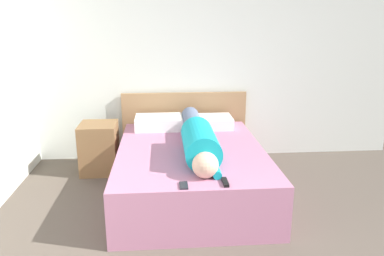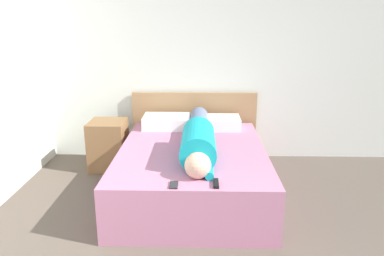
{
  "view_description": "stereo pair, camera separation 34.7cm",
  "coord_description": "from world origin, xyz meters",
  "px_view_note": "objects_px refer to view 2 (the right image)",
  "views": [
    {
      "loc": [
        -0.41,
        -1.18,
        1.7
      ],
      "look_at": [
        -0.14,
        2.15,
        0.73
      ],
      "focal_mm": 35.0,
      "sensor_mm": 36.0,
      "label": 1
    },
    {
      "loc": [
        -0.06,
        -1.19,
        1.7
      ],
      "look_at": [
        -0.14,
        2.15,
        0.73
      ],
      "focal_mm": 35.0,
      "sensor_mm": 36.0,
      "label": 2
    }
  ],
  "objects_px": {
    "tv_remote": "(216,183)",
    "pillow_near_headboard": "(167,122)",
    "bed": "(192,171)",
    "cell_phone": "(174,185)",
    "person_lying": "(199,138)",
    "nightstand": "(108,145)",
    "pillow_second": "(218,123)"
  },
  "relations": [
    {
      "from": "tv_remote",
      "to": "person_lying",
      "type": "bearing_deg",
      "value": 100.38
    },
    {
      "from": "nightstand",
      "to": "cell_phone",
      "type": "distance_m",
      "value": 1.77
    },
    {
      "from": "person_lying",
      "to": "pillow_second",
      "type": "bearing_deg",
      "value": 75.08
    },
    {
      "from": "pillow_second",
      "to": "tv_remote",
      "type": "relative_size",
      "value": 3.43
    },
    {
      "from": "person_lying",
      "to": "pillow_second",
      "type": "height_order",
      "value": "person_lying"
    },
    {
      "from": "pillow_second",
      "to": "nightstand",
      "type": "bearing_deg",
      "value": -176.31
    },
    {
      "from": "bed",
      "to": "nightstand",
      "type": "distance_m",
      "value": 1.2
    },
    {
      "from": "pillow_second",
      "to": "cell_phone",
      "type": "height_order",
      "value": "pillow_second"
    },
    {
      "from": "nightstand",
      "to": "pillow_near_headboard",
      "type": "height_order",
      "value": "pillow_near_headboard"
    },
    {
      "from": "bed",
      "to": "tv_remote",
      "type": "bearing_deg",
      "value": -76.66
    },
    {
      "from": "pillow_near_headboard",
      "to": "pillow_second",
      "type": "bearing_deg",
      "value": 0.0
    },
    {
      "from": "pillow_second",
      "to": "bed",
      "type": "bearing_deg",
      "value": -110.78
    },
    {
      "from": "nightstand",
      "to": "pillow_second",
      "type": "distance_m",
      "value": 1.31
    },
    {
      "from": "pillow_second",
      "to": "cell_phone",
      "type": "xyz_separation_m",
      "value": [
        -0.4,
        -1.61,
        -0.06
      ]
    },
    {
      "from": "bed",
      "to": "tv_remote",
      "type": "relative_size",
      "value": 12.81
    },
    {
      "from": "person_lying",
      "to": "tv_remote",
      "type": "relative_size",
      "value": 11.58
    },
    {
      "from": "pillow_second",
      "to": "pillow_near_headboard",
      "type": "bearing_deg",
      "value": 180.0
    },
    {
      "from": "bed",
      "to": "cell_phone",
      "type": "relative_size",
      "value": 14.79
    },
    {
      "from": "pillow_near_headboard",
      "to": "person_lying",
      "type": "bearing_deg",
      "value": -65.33
    },
    {
      "from": "cell_phone",
      "to": "pillow_near_headboard",
      "type": "bearing_deg",
      "value": 96.91
    },
    {
      "from": "bed",
      "to": "cell_phone",
      "type": "height_order",
      "value": "cell_phone"
    },
    {
      "from": "pillow_near_headboard",
      "to": "cell_phone",
      "type": "height_order",
      "value": "pillow_near_headboard"
    },
    {
      "from": "tv_remote",
      "to": "pillow_near_headboard",
      "type": "bearing_deg",
      "value": 108.07
    },
    {
      "from": "bed",
      "to": "person_lying",
      "type": "height_order",
      "value": "person_lying"
    },
    {
      "from": "pillow_near_headboard",
      "to": "cell_phone",
      "type": "relative_size",
      "value": 4.17
    },
    {
      "from": "tv_remote",
      "to": "cell_phone",
      "type": "xyz_separation_m",
      "value": [
        -0.32,
        -0.02,
        -0.01
      ]
    },
    {
      "from": "nightstand",
      "to": "person_lying",
      "type": "xyz_separation_m",
      "value": [
        1.07,
        -0.74,
        0.33
      ]
    },
    {
      "from": "bed",
      "to": "tv_remote",
      "type": "height_order",
      "value": "tv_remote"
    },
    {
      "from": "person_lying",
      "to": "cell_phone",
      "type": "height_order",
      "value": "person_lying"
    },
    {
      "from": "person_lying",
      "to": "bed",
      "type": "bearing_deg",
      "value": 126.16
    },
    {
      "from": "bed",
      "to": "cell_phone",
      "type": "xyz_separation_m",
      "value": [
        -0.12,
        -0.87,
        0.25
      ]
    },
    {
      "from": "pillow_near_headboard",
      "to": "tv_remote",
      "type": "xyz_separation_m",
      "value": [
        0.52,
        -1.59,
        -0.06
      ]
    }
  ]
}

